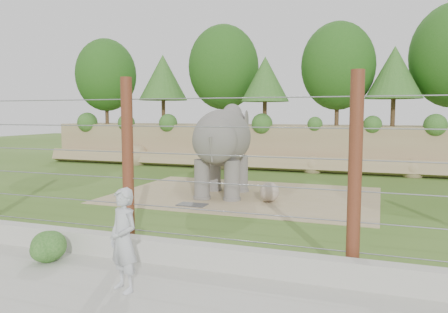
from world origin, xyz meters
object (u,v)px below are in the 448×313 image
(stone_ball, at_px, (269,192))
(elephant, at_px, (222,151))
(barrier_fence, at_px, (128,165))
(zookeeper, at_px, (123,240))

(stone_ball, bearing_deg, elephant, 162.41)
(barrier_fence, bearing_deg, stone_ball, 75.15)
(stone_ball, xyz_separation_m, barrier_fence, (-1.73, -6.53, 1.63))
(barrier_fence, bearing_deg, elephant, 92.50)
(barrier_fence, xyz_separation_m, zookeeper, (1.19, -2.07, -1.06))
(barrier_fence, distance_m, zookeeper, 2.61)
(elephant, bearing_deg, zookeeper, -88.33)
(stone_ball, relative_size, zookeeper, 0.38)
(zookeeper, bearing_deg, barrier_fence, 144.27)
(zookeeper, bearing_deg, elephant, 123.67)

